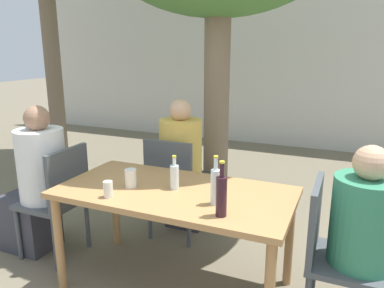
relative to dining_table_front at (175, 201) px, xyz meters
name	(u,v)px	position (x,y,z in m)	size (l,w,h in m)	color
ground_plane	(176,285)	(0.00, 0.00, -0.66)	(30.00, 30.00, 0.00)	#706651
cafe_building_wall	(288,64)	(0.00, 4.37, 0.74)	(10.00, 0.08, 2.80)	beige
dining_table_front	(175,201)	(0.00, 0.00, 0.00)	(1.59, 0.80, 0.74)	#B27F4C
patio_chair_0	(59,195)	(-1.03, 0.00, -0.13)	(0.44, 0.44, 0.93)	#474C51
patio_chair_1	(333,249)	(1.03, 0.00, -0.13)	(0.44, 0.44, 0.93)	#474C51
patio_chair_2	(174,182)	(-0.32, 0.63, -0.13)	(0.44, 0.44, 0.93)	#474C51
person_seated_0	(36,187)	(-1.26, 0.00, -0.09)	(0.59, 0.38, 1.25)	#383842
person_seated_1	(377,258)	(1.27, 0.00, -0.13)	(0.58, 0.36, 1.17)	#383842
person_seated_2	(185,171)	(-0.32, 0.86, -0.09)	(0.38, 0.59, 1.24)	#383842
water_bottle_0	(215,186)	(0.33, -0.11, 0.20)	(0.06, 0.06, 0.31)	silver
wine_bottle_1	(221,195)	(0.42, -0.26, 0.21)	(0.06, 0.06, 0.33)	#331923
water_bottle_2	(174,176)	(-0.01, 0.02, 0.17)	(0.06, 0.06, 0.24)	silver
drinking_glass_0	(108,189)	(-0.34, -0.28, 0.13)	(0.06, 0.06, 0.11)	silver
drinking_glass_1	(131,178)	(-0.30, -0.07, 0.14)	(0.08, 0.08, 0.13)	silver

